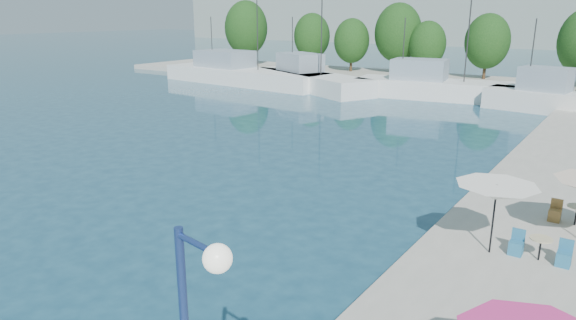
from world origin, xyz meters
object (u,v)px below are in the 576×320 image
Objects in this scene: trawler_04 at (563,101)px; trawler_03 at (440,88)px; trawler_02 at (310,79)px; umbrella_white at (496,192)px; trawler_01 at (241,74)px.

trawler_03 is at bearing 177.36° from trawler_04.
trawler_02 is 25.55m from trawler_04.
trawler_03 reaches higher than umbrella_white.
trawler_01 is 48.56m from umbrella_white.
trawler_02 is 6.73× the size of umbrella_white.
trawler_01 is at bearing 139.40° from umbrella_white.
trawler_04 is at bearing -18.74° from trawler_03.
trawler_02 reaches higher than umbrella_white.
trawler_02 and trawler_04 have the same top height.
trawler_01 is at bearing -149.82° from trawler_02.
trawler_01 and trawler_03 have the same top height.
trawler_02 is 1.30× the size of trawler_04.
trawler_02 is at bearing 177.41° from trawler_03.
trawler_03 is (23.68, 2.34, 0.00)m from trawler_01.
umbrella_white is (36.85, -31.58, 1.64)m from trawler_01.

